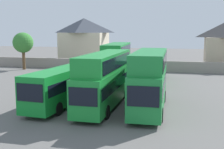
{
  "coord_description": "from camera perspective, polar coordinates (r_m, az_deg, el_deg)",
  "views": [
    {
      "loc": [
        6.97,
        -24.63,
        6.81
      ],
      "look_at": [
        0.0,
        3.0,
        2.52
      ],
      "focal_mm": 47.34,
      "sensor_mm": 36.0,
      "label": 1
    }
  ],
  "objects": [
    {
      "name": "bus_5",
      "position": [
        39.22,
        8.14,
        1.23
      ],
      "size": [
        2.84,
        10.48,
        3.26
      ],
      "rotation": [
        0.0,
        0.0,
        -1.53
      ],
      "color": "#108934",
      "rests_on": "ground"
    },
    {
      "name": "ground",
      "position": [
        43.73,
        4.81,
        -0.43
      ],
      "size": [
        140.0,
        140.0,
        0.0
      ],
      "primitive_type": "plane",
      "color": "#605E5B"
    },
    {
      "name": "bus_1",
      "position": [
        27.47,
        -9.23,
        -1.8
      ],
      "size": [
        3.25,
        11.25,
        3.37
      ],
      "rotation": [
        0.0,
        0.0,
        -1.64
      ],
      "color": "#14882E",
      "rests_on": "ground"
    },
    {
      "name": "depot_boundary_wall",
      "position": [
        49.79,
        6.01,
        1.69
      ],
      "size": [
        56.0,
        0.5,
        1.8
      ],
      "primitive_type": "cube",
      "color": "gray",
      "rests_on": "ground"
    },
    {
      "name": "bus_2",
      "position": [
        26.28,
        -1.39,
        -0.42
      ],
      "size": [
        2.6,
        11.68,
        4.81
      ],
      "rotation": [
        0.0,
        0.0,
        -1.56
      ],
      "color": "#1C8D34",
      "rests_on": "ground"
    },
    {
      "name": "bus_4",
      "position": [
        40.04,
        0.89,
        2.84
      ],
      "size": [
        3.32,
        10.94,
        5.02
      ],
      "rotation": [
        0.0,
        0.0,
        -1.5
      ],
      "color": "#1C8334",
      "rests_on": "ground"
    },
    {
      "name": "tree_left_of_lot",
      "position": [
        53.58,
        -16.8,
        5.86
      ],
      "size": [
        3.51,
        3.51,
        6.44
      ],
      "color": "brown",
      "rests_on": "ground"
    },
    {
      "name": "bus_3",
      "position": [
        25.3,
        7.27,
        -0.54
      ],
      "size": [
        2.94,
        10.48,
        5.05
      ],
      "rotation": [
        0.0,
        0.0,
        -1.53
      ],
      "color": "#1B8036",
      "rests_on": "ground"
    },
    {
      "name": "house_terrace_left",
      "position": [
        61.55,
        -5.4,
        6.57
      ],
      "size": [
        9.23,
        7.45,
        9.24
      ],
      "color": "beige",
      "rests_on": "ground"
    }
  ]
}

